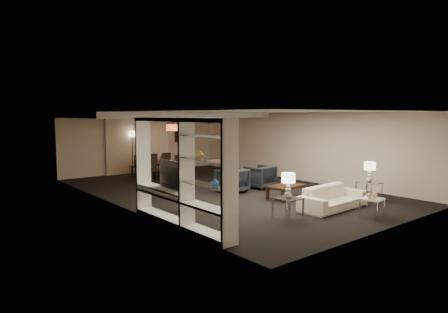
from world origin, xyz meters
The scene contains 35 objects.
floor centered at (0.00, 0.00, 0.00)m, with size 11.00×11.00×0.00m, color black.
ceiling centered at (0.00, 0.00, 2.50)m, with size 7.00×11.00×0.02m, color silver.
wall_back centered at (0.00, 5.50, 1.25)m, with size 7.00×0.02×2.50m, color beige.
wall_front centered at (0.00, -5.50, 1.25)m, with size 7.00×0.02×2.50m, color beige.
wall_left centered at (-3.50, 0.00, 1.25)m, with size 0.02×11.00×2.50m, color beige.
wall_right centered at (3.50, 0.00, 1.25)m, with size 0.02×11.00×2.50m, color beige.
ceiling_soffit centered at (0.00, 3.50, 2.40)m, with size 7.00×4.00×0.20m, color silver.
curtains centered at (-0.90, 5.42, 1.20)m, with size 1.50×0.12×2.40m, color beige.
door centered at (0.70, 5.47, 1.05)m, with size 0.90×0.05×2.10m, color silver.
painting centered at (2.10, 5.46, 1.55)m, with size 0.95×0.04×0.65m, color #142D38.
media_unit centered at (-3.31, -2.60, 1.18)m, with size 0.38×3.40×2.35m, color white, non-canonical shape.
pendant_light centered at (0.30, 3.50, 1.92)m, with size 0.52×0.52×0.24m, color #D8591E.
sofa centered at (0.63, -3.66, 0.29)m, with size 2.01×0.79×0.59m, color #EDE1C3.
coffee_table centered at (0.63, -2.06, 0.20)m, with size 1.11×0.65×0.40m, color black, non-canonical shape.
armchair_left centered at (0.03, -0.36, 0.37)m, with size 0.80×0.82×0.75m, color black.
armchair_right centered at (1.23, -0.36, 0.37)m, with size 0.80×0.82×0.75m, color black.
side_table_left centered at (-1.07, -3.66, 0.26)m, with size 0.55×0.55×0.52m, color white, non-canonical shape.
side_table_right centered at (2.33, -3.66, 0.26)m, with size 0.55×0.55×0.52m, color silver, non-canonical shape.
table_lamp_left centered at (-1.07, -3.66, 0.80)m, with size 0.31×0.31×0.57m, color beige, non-canonical shape.
table_lamp_right centered at (2.33, -3.66, 0.80)m, with size 0.31×0.31×0.57m, color beige, non-canonical shape.
marble_table centered at (0.63, -4.76, 0.23)m, with size 0.46×0.46×0.46m, color white, non-canonical shape.
gold_gourd_a centered at (0.53, -4.76, 0.53)m, with size 0.15×0.15×0.15m, color tan.
gold_gourd_b centered at (0.73, -4.76, 0.53)m, with size 0.13×0.13×0.13m, color tan.
television centered at (-3.28, -2.09, 1.07)m, with size 0.15×1.11×0.64m, color black.
vase_blue centered at (-3.31, -3.82, 1.14)m, with size 0.16×0.16×0.16m, color #24519D.
vase_amber centered at (-3.31, -3.32, 1.64)m, with size 0.16×0.16×0.16m, color #C88A42.
floor_speaker centered at (-2.55, -1.48, 0.50)m, with size 0.11×0.11×1.01m, color black.
dining_table centered at (-0.24, 3.67, 0.30)m, with size 1.70×0.95×0.60m, color black.
chair_nl centered at (-0.84, 3.02, 0.44)m, with size 0.41×0.41×0.89m, color black, non-canonical shape.
chair_nm centered at (-0.24, 3.02, 0.44)m, with size 0.41×0.41×0.89m, color black, non-canonical shape.
chair_nr centered at (0.36, 3.02, 0.44)m, with size 0.41×0.41×0.89m, color black, non-canonical shape.
chair_fl centered at (-0.84, 4.32, 0.44)m, with size 0.41×0.41×0.89m, color black, non-canonical shape.
chair_fm centered at (-0.24, 4.32, 0.44)m, with size 0.41×0.41×0.89m, color black, non-canonical shape.
chair_fr centered at (0.36, 4.32, 0.44)m, with size 0.41×0.41×0.89m, color black, non-canonical shape.
floor_lamp centered at (-0.60, 5.20, 0.88)m, with size 0.25×0.25×1.76m, color black, non-canonical shape.
Camera 1 is at (-7.87, -9.74, 2.42)m, focal length 32.00 mm.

